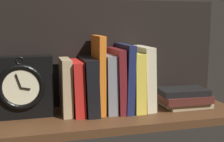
# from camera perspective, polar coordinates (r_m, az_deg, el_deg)

# --- Properties ---
(ground_plane) EXTENTS (0.86, 0.26, 0.03)m
(ground_plane) POSITION_cam_1_polar(r_m,az_deg,el_deg) (0.98, -0.28, -8.80)
(ground_plane) COLOR #4C2D19
(back_panel) EXTENTS (0.86, 0.01, 0.37)m
(back_panel) POSITION_cam_1_polar(r_m,az_deg,el_deg) (1.06, -2.06, 3.46)
(back_panel) COLOR black
(back_panel) RESTS_ON ground_plane
(book_tan_shortstories) EXTENTS (0.03, 0.12, 0.18)m
(book_tan_shortstories) POSITION_cam_1_polar(r_m,az_deg,el_deg) (0.96, -8.80, -2.95)
(book_tan_shortstories) COLOR tan
(book_tan_shortstories) RESTS_ON ground_plane
(book_red_requiem) EXTENTS (0.04, 0.15, 0.17)m
(book_red_requiem) POSITION_cam_1_polar(r_m,az_deg,el_deg) (0.97, -6.75, -3.07)
(book_red_requiem) COLOR red
(book_red_requiem) RESTS_ON ground_plane
(book_black_skeptic) EXTENTS (0.04, 0.17, 0.18)m
(book_black_skeptic) POSITION_cam_1_polar(r_m,az_deg,el_deg) (0.97, -4.50, -2.73)
(book_black_skeptic) COLOR black
(book_black_skeptic) RESTS_ON ground_plane
(book_orange_pandolfini) EXTENTS (0.02, 0.13, 0.25)m
(book_orange_pandolfini) POSITION_cam_1_polar(r_m,az_deg,el_deg) (0.97, -2.62, -0.59)
(book_orange_pandolfini) COLOR orange
(book_orange_pandolfini) RESTS_ON ground_plane
(book_gray_chess) EXTENTS (0.03, 0.14, 0.19)m
(book_gray_chess) POSITION_cam_1_polar(r_m,az_deg,el_deg) (0.98, -0.90, -2.28)
(book_gray_chess) COLOR gray
(book_gray_chess) RESTS_ON ground_plane
(book_maroon_dawkins) EXTENTS (0.03, 0.16, 0.21)m
(book_maroon_dawkins) POSITION_cam_1_polar(r_m,az_deg,el_deg) (0.99, 0.84, -1.65)
(book_maroon_dawkins) COLOR maroon
(book_maroon_dawkins) RESTS_ON ground_plane
(book_navy_bierce) EXTENTS (0.03, 0.16, 0.22)m
(book_navy_bierce) POSITION_cam_1_polar(r_m,az_deg,el_deg) (1.00, 2.32, -1.18)
(book_navy_bierce) COLOR #192147
(book_navy_bierce) RESTS_ON ground_plane
(book_yellow_seinlanguage) EXTENTS (0.04, 0.16, 0.19)m
(book_yellow_seinlanguage) POSITION_cam_1_polar(r_m,az_deg,el_deg) (1.01, 4.06, -1.86)
(book_yellow_seinlanguage) COLOR gold
(book_yellow_seinlanguage) RESTS_ON ground_plane
(book_cream_twain) EXTENTS (0.04, 0.15, 0.21)m
(book_cream_twain) POSITION_cam_1_polar(r_m,az_deg,el_deg) (1.02, 6.00, -1.24)
(book_cream_twain) COLOR beige
(book_cream_twain) RESTS_ON ground_plane
(framed_clock) EXTENTS (0.19, 0.07, 0.19)m
(framed_clock) POSITION_cam_1_polar(r_m,az_deg,el_deg) (0.95, -16.89, -2.93)
(framed_clock) COLOR black
(framed_clock) RESTS_ON ground_plane
(book_stack_side) EXTENTS (0.18, 0.13, 0.07)m
(book_stack_side) POSITION_cam_1_polar(r_m,az_deg,el_deg) (1.07, 13.44, -4.92)
(book_stack_side) COLOR #9E8966
(book_stack_side) RESTS_ON ground_plane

